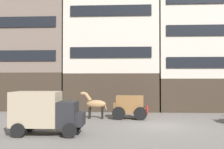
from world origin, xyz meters
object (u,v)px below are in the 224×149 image
(draft_horse, at_px, (95,104))
(delivery_truck_near, at_px, (46,111))
(fire_hydrant_curbside, at_px, (147,110))
(cargo_wagon, at_px, (129,105))

(draft_horse, xyz_separation_m, delivery_truck_near, (-2.23, -6.56, 0.15))
(draft_horse, height_order, fire_hydrant_curbside, draft_horse)
(cargo_wagon, height_order, draft_horse, draft_horse)
(fire_hydrant_curbside, bearing_deg, delivery_truck_near, -126.17)
(delivery_truck_near, bearing_deg, cargo_wagon, 51.70)
(cargo_wagon, bearing_deg, draft_horse, 179.95)
(cargo_wagon, relative_size, delivery_truck_near, 0.68)
(cargo_wagon, bearing_deg, delivery_truck_near, -128.30)
(cargo_wagon, bearing_deg, fire_hydrant_curbside, 59.09)
(draft_horse, height_order, delivery_truck_near, delivery_truck_near)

